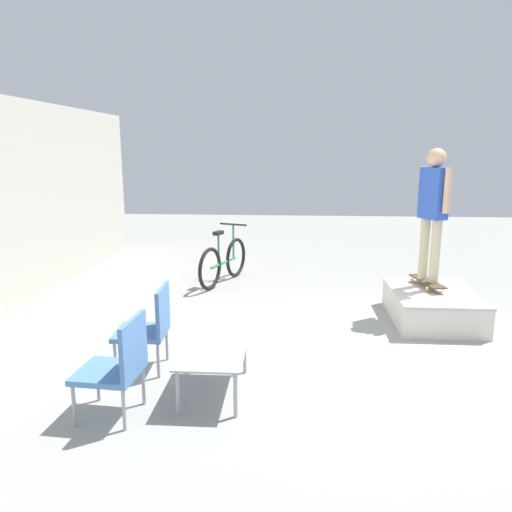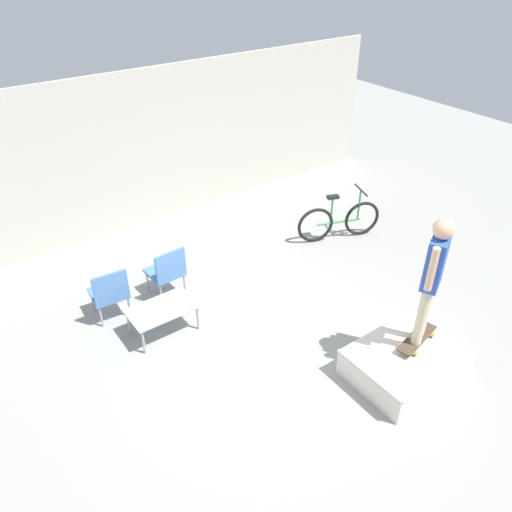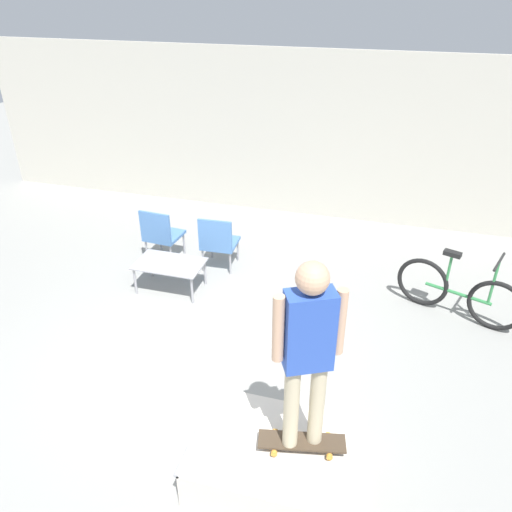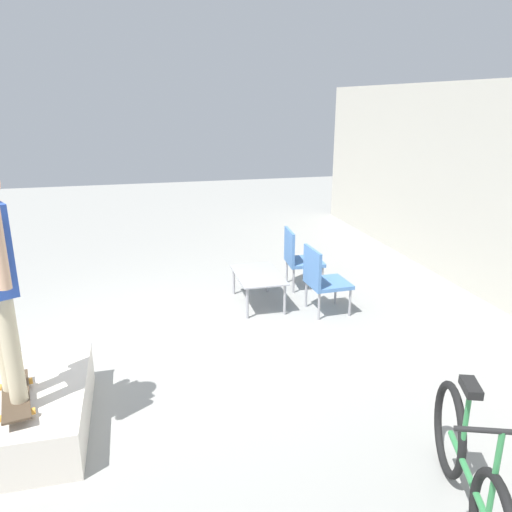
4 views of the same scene
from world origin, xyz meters
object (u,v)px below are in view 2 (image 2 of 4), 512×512
at_px(skate_ramp_box, 405,362).
at_px(coffee_table, 162,311).
at_px(skateboard_on_ramp, 417,338).
at_px(person_skater, 433,272).
at_px(patio_chair_right, 167,270).
at_px(bicycle, 339,221).
at_px(patio_chair_left, 110,292).

height_order(skate_ramp_box, coffee_table, coffee_table).
height_order(skateboard_on_ramp, person_skater, person_skater).
xyz_separation_m(skateboard_on_ramp, patio_chair_right, (-1.98, 3.36, 0.00)).
bearing_deg(patio_chair_right, coffee_table, 54.87).
xyz_separation_m(skate_ramp_box, bicycle, (1.72, 3.08, 0.18)).
bearing_deg(skate_ramp_box, person_skater, 8.05).
relative_size(skate_ramp_box, bicycle, 0.94).
relative_size(patio_chair_left, patio_chair_right, 1.00).
bearing_deg(skate_ramp_box, skateboard_on_ramp, 8.05).
bearing_deg(person_skater, bicycle, 37.53).
distance_m(person_skater, coffee_table, 3.77).
height_order(skateboard_on_ramp, coffee_table, skateboard_on_ramp).
relative_size(person_skater, bicycle, 1.13).
bearing_deg(patio_chair_right, skate_ramp_box, 114.90).
bearing_deg(patio_chair_left, skate_ramp_box, 133.16).
bearing_deg(bicycle, person_skater, -96.12).
height_order(skateboard_on_ramp, bicycle, bicycle).
bearing_deg(coffee_table, skateboard_on_ramp, -46.73).
bearing_deg(patio_chair_left, skateboard_on_ramp, 135.58).
bearing_deg(bicycle, patio_chair_left, -163.85).
distance_m(skateboard_on_ramp, person_skater, 1.08).
bearing_deg(skate_ramp_box, bicycle, 60.81).
bearing_deg(bicycle, skate_ramp_box, -99.07).
bearing_deg(bicycle, skateboard_on_ramp, -96.12).
distance_m(coffee_table, patio_chair_right, 0.90).
bearing_deg(patio_chair_right, patio_chair_left, -2.55).
xyz_separation_m(skate_ramp_box, coffee_table, (-2.24, 2.64, 0.19)).
height_order(skateboard_on_ramp, patio_chair_left, patio_chair_left).
height_order(skate_ramp_box, person_skater, person_skater).
bearing_deg(person_skater, patio_chair_left, 104.95).
bearing_deg(patio_chair_left, coffee_table, 127.16).
distance_m(skate_ramp_box, patio_chair_right, 3.83).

